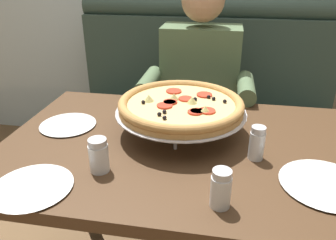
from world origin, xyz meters
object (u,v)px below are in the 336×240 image
object	(u,v)px
shaker_pepper_flakes	(257,145)
shaker_oregano	(99,157)
booth_bench	(201,124)
diner_main	(198,91)
patio_chair	(88,47)
plate_near_right	(326,182)
shaker_parmesan	(221,191)
plate_near_left	(68,123)
pizza	(181,106)
plate_far_side	(32,185)
dining_table	(184,167)

from	to	relation	value
shaker_pepper_flakes	shaker_oregano	bearing A→B (deg)	-161.98
booth_bench	shaker_oregano	world-z (taller)	booth_bench
diner_main	patio_chair	xyz separation A→B (m)	(-1.27, 1.59, -0.19)
patio_chair	diner_main	bearing A→B (deg)	-51.34
shaker_pepper_flakes	plate_near_right	xyz separation A→B (m)	(0.18, -0.11, -0.04)
shaker_parmesan	plate_near_left	world-z (taller)	shaker_parmesan
booth_bench	shaker_pepper_flakes	size ratio (longest dim) A/B	14.35
booth_bench	plate_near_right	world-z (taller)	booth_bench
plate_near_left	pizza	bearing A→B (deg)	2.76
shaker_parmesan	plate_far_side	size ratio (longest dim) A/B	0.47
shaker_oregano	plate_near_left	xyz separation A→B (m)	(-0.23, 0.26, -0.03)
dining_table	plate_far_side	distance (m)	0.51
pizza	plate_near_left	bearing A→B (deg)	-177.24
pizza	plate_near_left	xyz separation A→B (m)	(-0.43, -0.02, -0.09)
dining_table	diner_main	xyz separation A→B (m)	(-0.01, 0.61, 0.06)
plate_near_right	pizza	bearing A→B (deg)	150.97
shaker_oregano	booth_bench	bearing A→B (deg)	78.10
diner_main	shaker_oregano	xyz separation A→B (m)	(-0.22, -0.81, 0.08)
shaker_oregano	diner_main	bearing A→B (deg)	74.95
shaker_parmesan	shaker_oregano	xyz separation A→B (m)	(-0.36, 0.10, -0.00)
dining_table	plate_near_right	xyz separation A→B (m)	(0.42, -0.16, 0.10)
dining_table	plate_near_left	world-z (taller)	plate_near_left
shaker_pepper_flakes	plate_near_right	distance (m)	0.22
booth_bench	diner_main	distance (m)	0.41
pizza	plate_far_side	xyz separation A→B (m)	(-0.35, -0.40, -0.09)
diner_main	shaker_pepper_flakes	world-z (taller)	diner_main
shaker_pepper_flakes	pizza	bearing A→B (deg)	152.56
booth_bench	shaker_parmesan	world-z (taller)	booth_bench
booth_bench	shaker_parmesan	size ratio (longest dim) A/B	14.99
diner_main	pizza	world-z (taller)	diner_main
shaker_oregano	plate_far_side	bearing A→B (deg)	-142.83
pizza	shaker_pepper_flakes	size ratio (longest dim) A/B	4.17
dining_table	shaker_oregano	size ratio (longest dim) A/B	11.92
shaker_pepper_flakes	plate_near_left	world-z (taller)	shaker_pepper_flakes
dining_table	diner_main	bearing A→B (deg)	90.85
patio_chair	shaker_oregano	bearing A→B (deg)	-66.29
dining_table	patio_chair	size ratio (longest dim) A/B	1.46
patio_chair	dining_table	bearing A→B (deg)	-59.78
diner_main	plate_near_left	bearing A→B (deg)	-129.09
shaker_pepper_flakes	plate_near_left	size ratio (longest dim) A/B	0.53
pizza	shaker_parmesan	distance (m)	0.42
shaker_oregano	plate_near_left	bearing A→B (deg)	130.80
booth_bench	shaker_oregano	size ratio (longest dim) A/B	15.10
shaker_oregano	plate_near_right	bearing A→B (deg)	3.42
booth_bench	pizza	distance (m)	0.91
booth_bench	shaker_pepper_flakes	xyz separation A→B (m)	(0.23, -0.93, 0.39)
plate_near_right	patio_chair	bearing A→B (deg)	125.71
pizza	shaker_pepper_flakes	distance (m)	0.30
pizza	shaker_parmesan	bearing A→B (deg)	-67.86
booth_bench	dining_table	size ratio (longest dim) A/B	1.27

